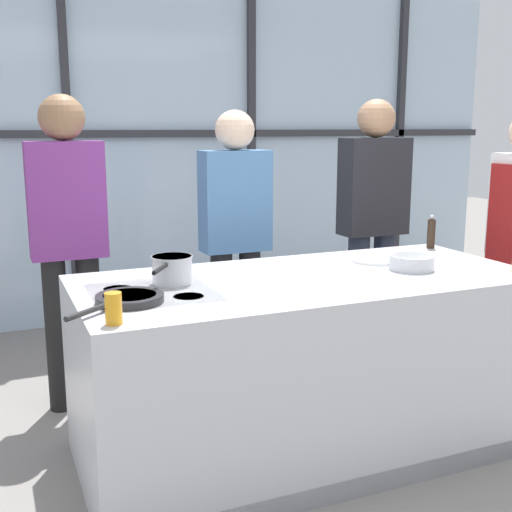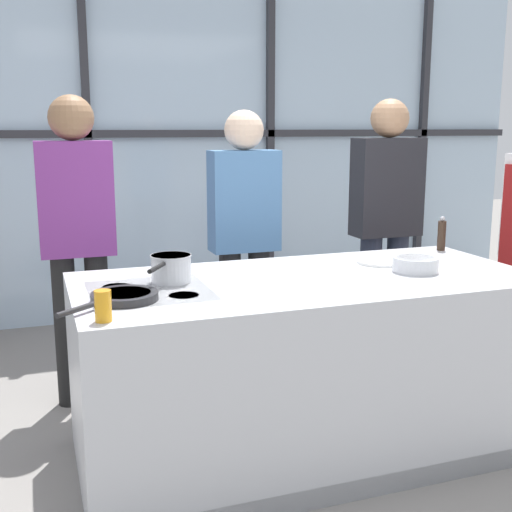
{
  "view_description": "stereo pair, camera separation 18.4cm",
  "coord_description": "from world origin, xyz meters",
  "px_view_note": "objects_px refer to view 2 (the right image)",
  "views": [
    {
      "loc": [
        -1.39,
        -2.66,
        1.6
      ],
      "look_at": [
        -0.23,
        0.1,
        0.99
      ],
      "focal_mm": 45.0,
      "sensor_mm": 36.0,
      "label": 1
    },
    {
      "loc": [
        -1.22,
        -2.72,
        1.6
      ],
      "look_at": [
        -0.23,
        0.1,
        0.99
      ],
      "focal_mm": 45.0,
      "sensor_mm": 36.0,
      "label": 2
    }
  ],
  "objects_px": {
    "white_plate": "(381,262)",
    "pepper_grinder": "(442,235)",
    "frying_pan": "(123,296)",
    "saucepan": "(171,268)",
    "spectator_far_left": "(77,230)",
    "juice_glass_near": "(103,306)",
    "spectator_center_left": "(244,230)",
    "spectator_center_right": "(386,216)",
    "mixing_bowl": "(415,264)"
  },
  "relations": [
    {
      "from": "saucepan",
      "to": "white_plate",
      "type": "bearing_deg",
      "value": 2.61
    },
    {
      "from": "frying_pan",
      "to": "white_plate",
      "type": "xyz_separation_m",
      "value": [
        1.39,
        0.3,
        -0.01
      ]
    },
    {
      "from": "spectator_center_left",
      "to": "spectator_center_right",
      "type": "distance_m",
      "value": 0.99
    },
    {
      "from": "frying_pan",
      "to": "saucepan",
      "type": "bearing_deg",
      "value": 44.78
    },
    {
      "from": "spectator_far_left",
      "to": "spectator_center_left",
      "type": "xyz_separation_m",
      "value": [
        0.99,
        -0.0,
        -0.05
      ]
    },
    {
      "from": "mixing_bowl",
      "to": "pepper_grinder",
      "type": "height_order",
      "value": "pepper_grinder"
    },
    {
      "from": "white_plate",
      "to": "pepper_grinder",
      "type": "relative_size",
      "value": 1.3
    },
    {
      "from": "spectator_center_right",
      "to": "pepper_grinder",
      "type": "xyz_separation_m",
      "value": [
        0.02,
        -0.59,
        -0.03
      ]
    },
    {
      "from": "white_plate",
      "to": "mixing_bowl",
      "type": "distance_m",
      "value": 0.25
    },
    {
      "from": "spectator_center_left",
      "to": "pepper_grinder",
      "type": "distance_m",
      "value": 1.17
    },
    {
      "from": "white_plate",
      "to": "juice_glass_near",
      "type": "height_order",
      "value": "juice_glass_near"
    },
    {
      "from": "spectator_center_left",
      "to": "pepper_grinder",
      "type": "xyz_separation_m",
      "value": [
        1.01,
        -0.59,
        0.01
      ]
    },
    {
      "from": "saucepan",
      "to": "juice_glass_near",
      "type": "distance_m",
      "value": 0.63
    },
    {
      "from": "spectator_far_left",
      "to": "juice_glass_near",
      "type": "bearing_deg",
      "value": 89.58
    },
    {
      "from": "spectator_center_right",
      "to": "spectator_far_left",
      "type": "bearing_deg",
      "value": 0.0
    },
    {
      "from": "spectator_center_left",
      "to": "pepper_grinder",
      "type": "relative_size",
      "value": 8.5
    },
    {
      "from": "white_plate",
      "to": "pepper_grinder",
      "type": "height_order",
      "value": "pepper_grinder"
    },
    {
      "from": "spectator_center_left",
      "to": "spectator_center_right",
      "type": "bearing_deg",
      "value": -180.0
    },
    {
      "from": "spectator_center_left",
      "to": "frying_pan",
      "type": "distance_m",
      "value": 1.41
    },
    {
      "from": "spectator_far_left",
      "to": "white_plate",
      "type": "distance_m",
      "value": 1.69
    },
    {
      "from": "pepper_grinder",
      "to": "mixing_bowl",
      "type": "bearing_deg",
      "value": -136.37
    },
    {
      "from": "spectator_far_left",
      "to": "juice_glass_near",
      "type": "xyz_separation_m",
      "value": [
        -0.01,
        -1.36,
        -0.08
      ]
    },
    {
      "from": "juice_glass_near",
      "to": "mixing_bowl",
      "type": "bearing_deg",
      "value": 12.05
    },
    {
      "from": "spectator_center_right",
      "to": "mixing_bowl",
      "type": "relative_size",
      "value": 7.9
    },
    {
      "from": "mixing_bowl",
      "to": "pepper_grinder",
      "type": "distance_m",
      "value": 0.63
    },
    {
      "from": "spectator_center_left",
      "to": "pepper_grinder",
      "type": "bearing_deg",
      "value": 149.64
    },
    {
      "from": "spectator_center_right",
      "to": "saucepan",
      "type": "height_order",
      "value": "spectator_center_right"
    },
    {
      "from": "spectator_center_left",
      "to": "juice_glass_near",
      "type": "relative_size",
      "value": 14.36
    },
    {
      "from": "spectator_center_right",
      "to": "white_plate",
      "type": "bearing_deg",
      "value": 58.05
    },
    {
      "from": "spectator_far_left",
      "to": "pepper_grinder",
      "type": "height_order",
      "value": "spectator_far_left"
    },
    {
      "from": "spectator_far_left",
      "to": "juice_glass_near",
      "type": "distance_m",
      "value": 1.36
    },
    {
      "from": "saucepan",
      "to": "white_plate",
      "type": "height_order",
      "value": "saucepan"
    },
    {
      "from": "spectator_center_right",
      "to": "mixing_bowl",
      "type": "xyz_separation_m",
      "value": [
        -0.44,
        -1.03,
        -0.08
      ]
    },
    {
      "from": "spectator_far_left",
      "to": "saucepan",
      "type": "bearing_deg",
      "value": 112.86
    },
    {
      "from": "frying_pan",
      "to": "juice_glass_near",
      "type": "xyz_separation_m",
      "value": [
        -0.11,
        -0.27,
        0.04
      ]
    },
    {
      "from": "spectator_far_left",
      "to": "saucepan",
      "type": "height_order",
      "value": "spectator_far_left"
    },
    {
      "from": "mixing_bowl",
      "to": "saucepan",
      "type": "bearing_deg",
      "value": 170.99
    },
    {
      "from": "spectator_far_left",
      "to": "white_plate",
      "type": "xyz_separation_m",
      "value": [
        1.49,
        -0.79,
        -0.13
      ]
    },
    {
      "from": "frying_pan",
      "to": "saucepan",
      "type": "distance_m",
      "value": 0.36
    },
    {
      "from": "white_plate",
      "to": "mixing_bowl",
      "type": "xyz_separation_m",
      "value": [
        0.05,
        -0.24,
        0.03
      ]
    },
    {
      "from": "spectator_center_left",
      "to": "mixing_bowl",
      "type": "distance_m",
      "value": 1.17
    },
    {
      "from": "saucepan",
      "to": "juice_glass_near",
      "type": "xyz_separation_m",
      "value": [
        -0.36,
        -0.52,
        -0.01
      ]
    },
    {
      "from": "pepper_grinder",
      "to": "frying_pan",
      "type": "bearing_deg",
      "value": -165.22
    },
    {
      "from": "white_plate",
      "to": "pepper_grinder",
      "type": "bearing_deg",
      "value": 21.02
    },
    {
      "from": "frying_pan",
      "to": "white_plate",
      "type": "relative_size",
      "value": 1.64
    },
    {
      "from": "mixing_bowl",
      "to": "juice_glass_near",
      "type": "distance_m",
      "value": 1.58
    },
    {
      "from": "spectator_center_right",
      "to": "pepper_grinder",
      "type": "height_order",
      "value": "spectator_center_right"
    },
    {
      "from": "frying_pan",
      "to": "pepper_grinder",
      "type": "relative_size",
      "value": 2.14
    },
    {
      "from": "pepper_grinder",
      "to": "juice_glass_near",
      "type": "height_order",
      "value": "pepper_grinder"
    },
    {
      "from": "spectator_far_left",
      "to": "juice_glass_near",
      "type": "height_order",
      "value": "spectator_far_left"
    }
  ]
}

